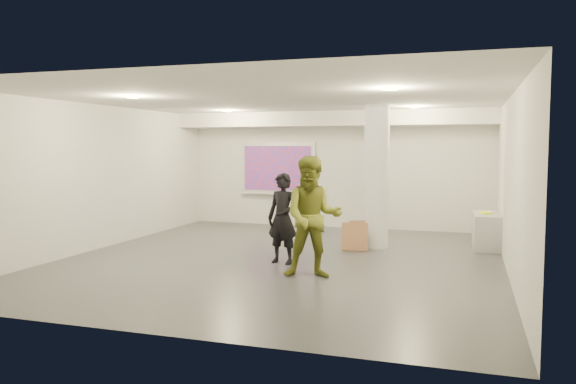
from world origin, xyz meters
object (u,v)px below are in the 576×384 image
(projection_screen, at_px, (278,169))
(credenza, at_px, (486,231))
(man, at_px, (313,217))
(woman, at_px, (283,218))
(column, at_px, (376,177))

(projection_screen, distance_m, credenza, 5.80)
(projection_screen, distance_m, man, 6.24)
(credenza, distance_m, woman, 4.56)
(projection_screen, xyz_separation_m, man, (2.55, -5.68, -0.54))
(credenza, relative_size, man, 0.63)
(column, bearing_deg, projection_screen, 139.44)
(projection_screen, relative_size, woman, 1.27)
(man, bearing_deg, projection_screen, 99.96)
(column, height_order, projection_screen, column)
(woman, relative_size, man, 0.83)
(credenza, xyz_separation_m, woman, (-3.58, -2.78, 0.46))
(man, bearing_deg, credenza, 38.75)
(woman, bearing_deg, man, -36.55)
(credenza, bearing_deg, projection_screen, 157.42)
(column, height_order, man, column)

